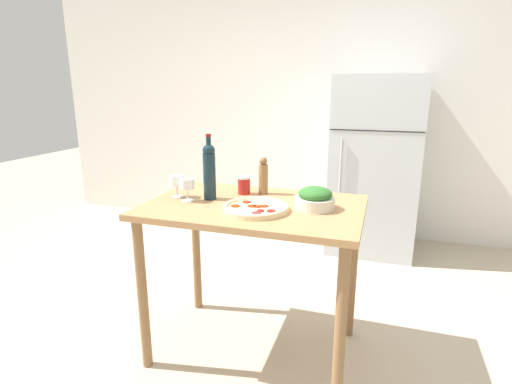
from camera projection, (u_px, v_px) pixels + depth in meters
ground_plane at (254, 348)px, 2.46m from camera, size 14.00×14.00×0.00m
wall_back at (321, 112)px, 4.24m from camera, size 6.40×0.06×2.60m
refrigerator at (374, 166)px, 3.81m from camera, size 0.79×0.74×1.67m
prep_counter at (254, 227)px, 2.26m from camera, size 1.20×0.79×0.93m
wine_bottle at (209, 170)px, 2.28m from camera, size 0.07×0.07×0.38m
wine_glass_near at (187, 185)px, 2.26m from camera, size 0.08×0.08×0.13m
wine_glass_far at (177, 181)px, 2.35m from camera, size 0.08×0.08×0.13m
pepper_mill at (263, 176)px, 2.41m from camera, size 0.06×0.06×0.23m
salad_bowl at (315, 199)px, 2.13m from camera, size 0.21×0.21×0.12m
homemade_pizza at (256, 208)px, 2.10m from camera, size 0.35×0.35×0.03m
salt_canister at (244, 185)px, 2.42m from camera, size 0.08×0.08×0.11m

